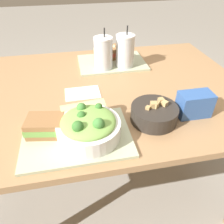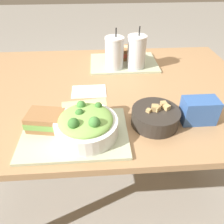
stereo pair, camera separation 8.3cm
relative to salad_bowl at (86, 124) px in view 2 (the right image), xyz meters
The scene contains 14 objects.
ground_plane 0.88m from the salad_bowl, 75.80° to the left, with size 12.00×12.00×0.00m, color gray.
dining_table 0.39m from the salad_bowl, 75.80° to the left, with size 1.49×1.01×0.75m.
tray_near 0.07m from the salad_bowl, 166.23° to the left, with size 0.39×0.28×0.01m.
tray_far 0.65m from the salad_bowl, 71.60° to the left, with size 0.39×0.28×0.01m.
salad_bowl is the anchor object (origin of this frame).
soup_bowl 0.27m from the salad_bowl, 11.71° to the left, with size 0.19×0.19×0.09m.
sandwich_near 0.16m from the salad_bowl, 162.20° to the left, with size 0.15×0.12×0.06m.
baguette_near 0.11m from the salad_bowl, 93.73° to the left, with size 0.18×0.09×0.07m.
sandwich_far 0.70m from the salad_bowl, 72.96° to the left, with size 0.18×0.15×0.06m.
baguette_far 0.74m from the salad_bowl, 75.70° to the left, with size 0.15×0.11×0.07m.
drink_cup_dark 0.57m from the salad_bowl, 75.29° to the left, with size 0.10×0.10×0.22m.
drink_cup_red 0.61m from the salad_bowl, 64.08° to the left, with size 0.10×0.10×0.23m.
chip_bag 0.44m from the salad_bowl, ahead, with size 0.13×0.08×0.10m.
napkin_folded 0.32m from the salad_bowl, 89.74° to the left, with size 0.17×0.12×0.00m.
Camera 2 is at (-0.04, -0.94, 1.31)m, focal length 35.00 mm.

